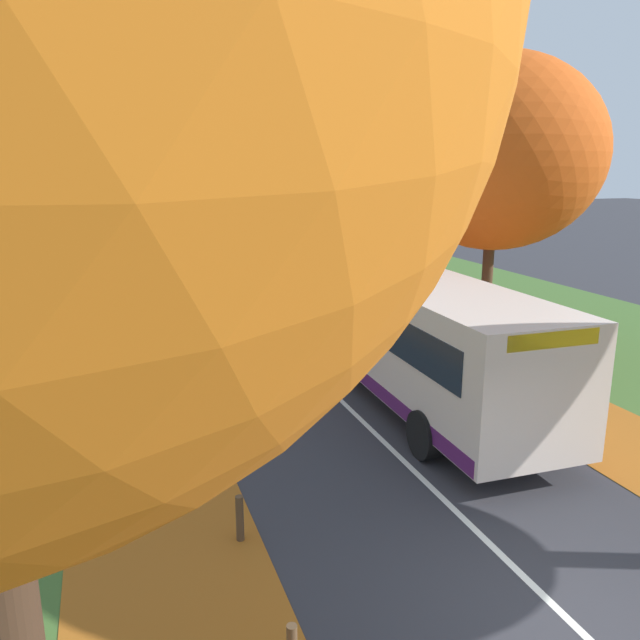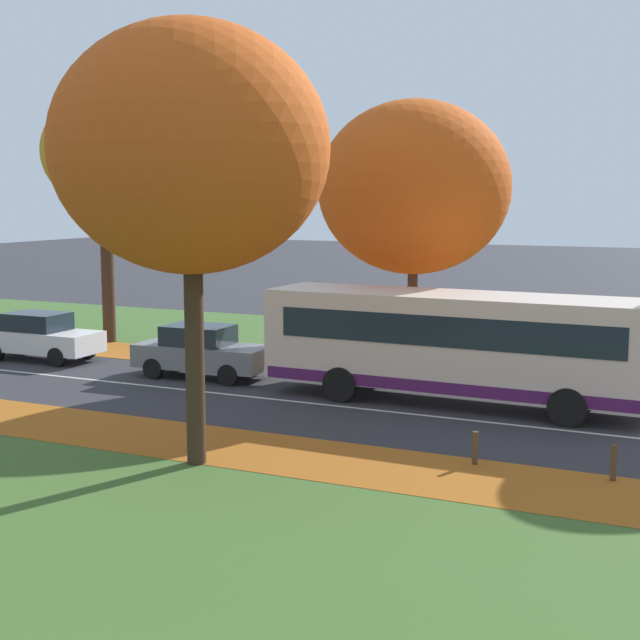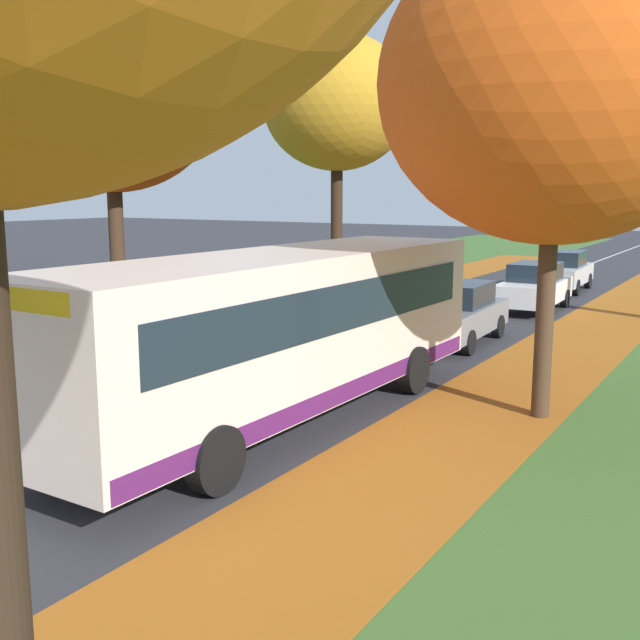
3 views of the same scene
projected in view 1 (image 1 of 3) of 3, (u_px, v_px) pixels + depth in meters
The scene contains 15 objects.
ground_plane at pixel (578, 629), 7.62m from camera, with size 160.00×160.00×0.00m, color #2D2D33.
leaf_litter_left at pixel (130, 351), 18.98m from camera, with size 2.80×60.00×0.00m, color #9E5619.
grass_verge_right at pixel (433, 287), 28.88m from camera, with size 12.00×90.00×0.01m, color #3D6028.
leaf_litter_right at pixel (402, 326), 21.91m from camera, with size 2.80×60.00×0.00m, color #9E5619.
road_centre_line at pixel (238, 301), 25.94m from camera, with size 0.12×80.00×0.01m, color silver.
tree_left_near at pixel (56, 121), 14.49m from camera, with size 5.63×5.63×9.06m.
tree_left_mid at pixel (62, 117), 25.20m from camera, with size 5.84×5.84×10.07m.
tree_right_near at pixel (495, 153), 17.58m from camera, with size 6.06×6.06×8.57m.
tree_right_mid at pixel (348, 128), 28.76m from camera, with size 4.61×4.61×9.28m.
bollard_third at pixel (240, 519), 9.32m from camera, with size 0.12×0.12×0.74m, color #4C3823.
bollard_fourth at pixel (205, 444), 11.83m from camera, with size 0.12×0.12×0.71m, color #4C3823.
bus at pixel (409, 328), 14.97m from camera, with size 2.81×10.45×2.98m.
car_grey_lead at pixel (308, 298), 22.65m from camera, with size 1.92×4.27×1.62m.
car_white_following at pixel (267, 270), 28.77m from camera, with size 1.86×4.24×1.62m.
car_silver_third_in_line at pixel (233, 254), 33.96m from camera, with size 1.91×4.27×1.62m.
Camera 1 is at (-5.11, -5.08, 5.51)m, focal length 35.00 mm.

